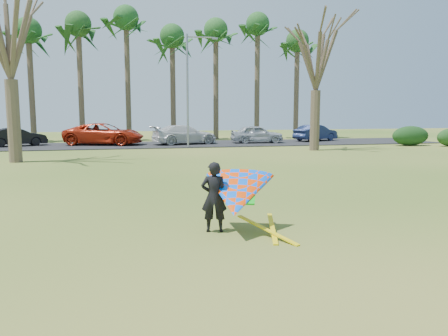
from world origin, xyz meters
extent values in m
plane|color=#225212|center=(0.00, 0.00, 0.00)|extent=(100.00, 100.00, 0.00)
cube|color=black|center=(0.00, 25.00, 0.03)|extent=(46.00, 7.00, 0.06)
cylinder|color=brown|center=(-10.00, 31.00, 4.50)|extent=(0.48, 0.48, 9.00)
ellipsoid|color=#194418|center=(-10.00, 31.00, 9.30)|extent=(4.84, 4.84, 3.08)
cylinder|color=#4C3F2D|center=(-6.00, 31.00, 4.85)|extent=(0.48, 0.48, 9.70)
ellipsoid|color=#174219|center=(-6.00, 31.00, 10.00)|extent=(4.84, 4.84, 3.08)
cylinder|color=#473A2A|center=(-2.00, 31.00, 5.20)|extent=(0.48, 0.48, 10.40)
ellipsoid|color=#19471A|center=(-2.00, 31.00, 10.70)|extent=(4.84, 4.84, 3.08)
cylinder|color=#4C3B2D|center=(2.00, 31.00, 4.50)|extent=(0.48, 0.48, 9.00)
ellipsoid|color=#1B4B1B|center=(2.00, 31.00, 9.30)|extent=(4.84, 4.84, 3.08)
cylinder|color=#4A3D2C|center=(6.00, 31.00, 4.85)|extent=(0.48, 0.48, 9.70)
ellipsoid|color=#1B4D1E|center=(6.00, 31.00, 10.00)|extent=(4.84, 4.84, 3.08)
cylinder|color=brown|center=(10.00, 31.00, 5.20)|extent=(0.48, 0.48, 10.40)
ellipsoid|color=#1D4819|center=(10.00, 31.00, 10.70)|extent=(4.84, 4.84, 3.08)
cylinder|color=#4C3E2E|center=(14.00, 31.00, 4.50)|extent=(0.48, 0.48, 9.00)
ellipsoid|color=#184017|center=(14.00, 31.00, 9.30)|extent=(4.84, 4.84, 3.08)
cylinder|color=#4A3E2C|center=(-8.00, 15.00, 2.10)|extent=(0.64, 0.64, 4.20)
cylinder|color=#46372A|center=(10.00, 18.00, 1.99)|extent=(0.64, 0.64, 3.99)
cylinder|color=gray|center=(2.00, 22.00, 4.00)|extent=(0.16, 0.16, 8.00)
cylinder|color=gray|center=(3.00, 22.00, 7.80)|extent=(2.00, 0.10, 0.10)
cube|color=gray|center=(4.00, 22.00, 7.75)|extent=(0.40, 0.18, 0.12)
ellipsoid|color=black|center=(18.84, 20.01, 0.75)|extent=(3.01, 1.36, 1.50)
imported|color=black|center=(-10.20, 25.63, 0.73)|extent=(4.27, 2.95, 1.33)
imported|color=#A8220D|center=(-3.95, 25.46, 0.89)|extent=(6.50, 4.41, 1.65)
imported|color=silver|center=(2.14, 24.69, 0.80)|extent=(5.44, 3.15, 1.48)
imported|color=#A5ABB3|center=(8.07, 24.77, 0.78)|extent=(4.35, 2.00, 1.44)
imported|color=#172245|center=(13.77, 25.95, 0.75)|extent=(4.44, 3.02, 1.39)
imported|color=black|center=(-0.73, -0.18, 0.77)|extent=(0.62, 0.48, 1.53)
cone|color=#055BFF|center=(-0.28, -0.43, 0.85)|extent=(2.13, 2.39, 2.02)
cube|color=#0CBF19|center=(-0.16, -0.51, 0.80)|extent=(0.62, 0.60, 0.24)
cube|color=yellow|center=(0.27, -0.78, 0.01)|extent=(0.85, 1.66, 0.28)
cube|color=yellow|center=(0.47, -0.58, 0.01)|extent=(0.56, 1.76, 0.22)
camera|label=1|loc=(-2.62, -9.23, 2.60)|focal=35.00mm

